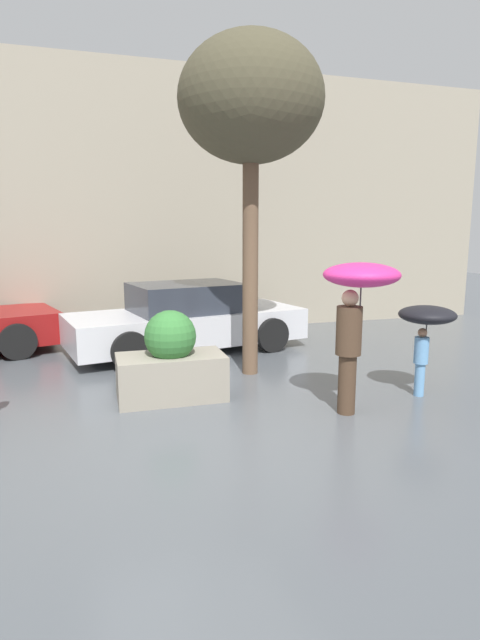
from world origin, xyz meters
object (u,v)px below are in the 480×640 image
object	(u,v)px
planter_box	(171,363)
person_child	(426,321)
person_adult	(358,296)
parked_car_near	(187,319)
street_tree	(251,104)

from	to	relation	value
planter_box	person_child	xyz separation A→B (m)	(3.48, -0.85, 0.57)
person_child	person_adult	bearing A→B (deg)	174.75
person_child	parked_car_near	bearing A→B (deg)	105.93
planter_box	person_child	size ratio (longest dim) A/B	1.15
planter_box	person_adult	world-z (taller)	person_adult
parked_car_near	street_tree	bearing A→B (deg)	-171.75
person_adult	parked_car_near	size ratio (longest dim) A/B	0.40
person_adult	person_child	world-z (taller)	person_adult
person_child	parked_car_near	world-z (taller)	parked_car_near
planter_box	street_tree	distance (m)	4.10
planter_box	person_adult	bearing A→B (deg)	-29.10
planter_box	parked_car_near	world-z (taller)	parked_car_near
person_child	parked_car_near	size ratio (longest dim) A/B	0.27
person_adult	person_child	bearing A→B (deg)	14.73
parked_car_near	street_tree	xyz separation A→B (m)	(0.70, -1.91, 3.62)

